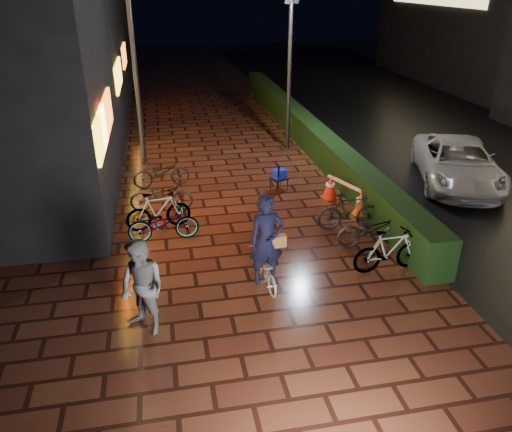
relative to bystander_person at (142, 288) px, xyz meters
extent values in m
plane|color=#381911|center=(2.67, 2.34, -0.90)|extent=(80.00, 80.00, 0.00)
cube|color=black|center=(11.67, 7.34, -0.90)|extent=(11.00, 60.00, 0.01)
cube|color=black|center=(5.97, 10.34, -0.40)|extent=(0.70, 20.00, 1.00)
imported|color=slate|center=(0.00, 0.00, 0.00)|extent=(1.10, 1.11, 1.81)
imported|color=silver|center=(9.35, 5.45, -0.25)|extent=(3.63, 5.16, 1.31)
cube|color=yellow|center=(-0.78, 3.84, 1.70)|extent=(0.08, 2.00, 0.90)
cube|color=orange|center=(-0.78, 5.34, 1.70)|extent=(0.08, 3.00, 0.90)
cube|color=yellow|center=(-0.78, 11.34, 1.70)|extent=(0.08, 2.80, 0.90)
cube|color=orange|center=(-0.78, 16.34, 1.70)|extent=(0.08, 2.20, 0.90)
cylinder|color=black|center=(5.11, 9.77, 1.72)|extent=(0.17, 0.17, 5.25)
cylinder|color=black|center=(-0.09, 9.23, 1.92)|extent=(0.19, 0.19, 5.65)
imported|color=beige|center=(2.40, 1.05, -0.53)|extent=(0.63, 1.46, 0.75)
imported|color=black|center=(2.41, 0.94, 0.18)|extent=(0.74, 0.52, 1.91)
cube|color=brown|center=(2.63, 0.94, 0.15)|extent=(0.34, 0.17, 0.24)
cone|color=#EF4F0C|center=(5.63, 3.90, -0.56)|extent=(0.43, 0.43, 0.68)
cone|color=red|center=(5.17, 5.08, -0.56)|extent=(0.43, 0.43, 0.68)
cube|color=red|center=(5.63, 3.90, -0.89)|extent=(0.48, 0.48, 0.03)
cube|color=#F44F0C|center=(5.17, 5.08, -0.89)|extent=(0.48, 0.48, 0.03)
cube|color=#E53B0D|center=(5.40, 4.49, -0.26)|extent=(0.59, 1.39, 0.07)
cube|color=black|center=(3.89, 5.98, -0.55)|extent=(0.60, 0.55, 0.04)
cylinder|color=black|center=(3.77, 5.75, -0.74)|extent=(0.03, 0.03, 0.33)
cylinder|color=black|center=(4.13, 5.91, -0.74)|extent=(0.03, 0.03, 0.33)
cylinder|color=black|center=(3.65, 6.05, -0.74)|extent=(0.03, 0.03, 0.33)
cylinder|color=black|center=(4.00, 6.20, -0.74)|extent=(0.03, 0.03, 0.33)
cube|color=#0D1AAC|center=(3.89, 5.98, -0.40)|extent=(0.44, 0.41, 0.26)
cylinder|color=black|center=(3.82, 5.80, -0.42)|extent=(0.14, 0.39, 0.85)
imported|color=black|center=(0.42, 3.42, -0.46)|extent=(1.71, 0.65, 0.89)
imported|color=black|center=(0.41, 5.14, -0.46)|extent=(1.72, 0.70, 0.89)
imported|color=black|center=(0.45, 6.89, -0.46)|extent=(1.74, 0.79, 0.89)
imported|color=black|center=(0.32, 4.06, -0.41)|extent=(1.69, 0.73, 0.98)
imported|color=black|center=(5.21, 2.16, -0.46)|extent=(1.73, 0.71, 0.89)
imported|color=black|center=(5.00, 3.11, -0.41)|extent=(1.66, 0.58, 0.98)
imported|color=black|center=(5.13, 1.07, -0.41)|extent=(1.65, 0.53, 0.98)
camera|label=1|loc=(0.54, -7.49, 4.87)|focal=35.00mm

